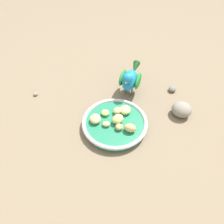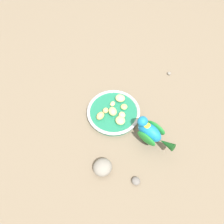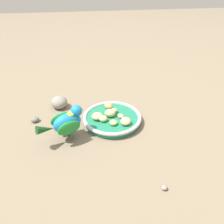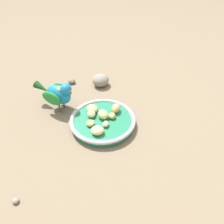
% 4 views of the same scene
% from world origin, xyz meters
% --- Properties ---
extents(ground_plane, '(4.00, 4.00, 0.00)m').
position_xyz_m(ground_plane, '(0.00, 0.00, 0.00)').
color(ground_plane, '#756651').
extents(feeding_bowl, '(0.21, 0.21, 0.03)m').
position_xyz_m(feeding_bowl, '(-0.01, -0.02, 0.02)').
color(feeding_bowl, '#1E7251').
rests_on(feeding_bowl, ground_plane).
extents(apple_piece_0, '(0.03, 0.03, 0.02)m').
position_xyz_m(apple_piece_0, '(0.03, 0.00, 0.03)').
color(apple_piece_0, '#E5C67F').
rests_on(apple_piece_0, feeding_bowl).
extents(apple_piece_1, '(0.03, 0.03, 0.02)m').
position_xyz_m(apple_piece_1, '(-0.04, -0.01, 0.03)').
color(apple_piece_1, '#E5C67F').
rests_on(apple_piece_1, feeding_bowl).
extents(apple_piece_2, '(0.05, 0.04, 0.02)m').
position_xyz_m(apple_piece_2, '(0.05, -0.02, 0.03)').
color(apple_piece_2, '#C6D17A').
rests_on(apple_piece_2, feeding_bowl).
extents(apple_piece_3, '(0.03, 0.03, 0.02)m').
position_xyz_m(apple_piece_3, '(-0.01, 0.02, 0.03)').
color(apple_piece_3, '#B2CC66').
rests_on(apple_piece_3, feeding_bowl).
extents(apple_piece_4, '(0.03, 0.03, 0.02)m').
position_xyz_m(apple_piece_4, '(-0.02, -0.05, 0.03)').
color(apple_piece_4, tan).
rests_on(apple_piece_4, feeding_bowl).
extents(apple_piece_5, '(0.04, 0.05, 0.03)m').
position_xyz_m(apple_piece_5, '(0.00, -0.08, 0.04)').
color(apple_piece_5, tan).
rests_on(apple_piece_5, feeding_bowl).
extents(apple_piece_6, '(0.04, 0.03, 0.03)m').
position_xyz_m(apple_piece_6, '(-0.00, -0.03, 0.04)').
color(apple_piece_6, '#C6D17A').
rests_on(apple_piece_6, feeding_bowl).
extents(apple_piece_7, '(0.05, 0.05, 0.02)m').
position_xyz_m(apple_piece_7, '(-0.05, 0.03, 0.03)').
color(apple_piece_7, '#E5C67F').
rests_on(apple_piece_7, feeding_bowl).
extents(parrot, '(0.16, 0.10, 0.12)m').
position_xyz_m(parrot, '(0.15, 0.05, 0.07)').
color(parrot, '#59544C').
rests_on(parrot, ground_plane).
extents(rock_large, '(0.08, 0.08, 0.05)m').
position_xyz_m(rock_large, '(0.19, -0.15, 0.02)').
color(rock_large, gray).
rests_on(rock_large, ground_plane).
extents(pebble_0, '(0.02, 0.02, 0.01)m').
position_xyz_m(pebble_0, '(-0.11, 0.30, 0.01)').
color(pebble_0, gray).
rests_on(pebble_0, ground_plane).
extents(pebble_1, '(0.04, 0.04, 0.02)m').
position_xyz_m(pebble_1, '(0.28, -0.06, 0.01)').
color(pebble_1, slate).
rests_on(pebble_1, ground_plane).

